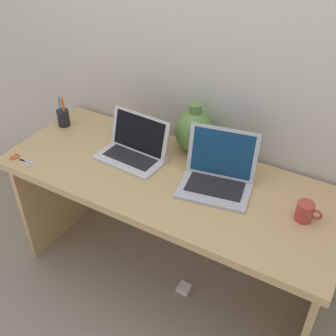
{
  "coord_description": "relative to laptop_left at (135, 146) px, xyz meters",
  "views": [
    {
      "loc": [
        0.77,
        -1.34,
        1.95
      ],
      "look_at": [
        0.0,
        0.0,
        0.8
      ],
      "focal_mm": 43.71,
      "sensor_mm": 36.0,
      "label": 1
    }
  ],
  "objects": [
    {
      "name": "ground_plane",
      "position": [
        0.23,
        -0.07,
        -0.81
      ],
      "size": [
        6.0,
        6.0,
        0.0
      ],
      "primitive_type": "plane",
      "color": "gray"
    },
    {
      "name": "back_wall",
      "position": [
        0.23,
        0.3,
        0.39
      ],
      "size": [
        4.4,
        0.04,
        2.4
      ],
      "primitive_type": "cube",
      "color": "beige",
      "rests_on": "ground"
    },
    {
      "name": "laptop_left",
      "position": [
        0.0,
        0.0,
        0.0
      ],
      "size": [
        0.35,
        0.24,
        0.21
      ],
      "color": "silver",
      "rests_on": "desk"
    },
    {
      "name": "pen_cup",
      "position": [
        -0.52,
        0.05,
        -0.0
      ],
      "size": [
        0.07,
        0.07,
        0.19
      ],
      "color": "black",
      "rests_on": "desk"
    },
    {
      "name": "coffee_mug",
      "position": [
        0.87,
        -0.04,
        -0.01
      ],
      "size": [
        0.11,
        0.07,
        0.09
      ],
      "color": "#B23D33",
      "rests_on": "desk"
    },
    {
      "name": "green_vase",
      "position": [
        0.23,
        0.2,
        0.06
      ],
      "size": [
        0.2,
        0.2,
        0.26
      ],
      "color": "#5B843D",
      "rests_on": "desk"
    },
    {
      "name": "desk",
      "position": [
        0.23,
        -0.07,
        -0.21
      ],
      "size": [
        1.66,
        0.66,
        0.75
      ],
      "color": "tan",
      "rests_on": "ground"
    },
    {
      "name": "laptop_right",
      "position": [
        0.45,
        0.01,
        0.01
      ],
      "size": [
        0.37,
        0.32,
        0.25
      ],
      "color": "#B2B2B7",
      "rests_on": "desk"
    },
    {
      "name": "power_brick",
      "position": [
        0.35,
        -0.09,
        -0.79
      ],
      "size": [
        0.07,
        0.07,
        0.03
      ],
      "primitive_type": "cube",
      "color": "white",
      "rests_on": "ground"
    },
    {
      "name": "scissors",
      "position": [
        -0.5,
        -0.32,
        -0.05
      ],
      "size": [
        0.15,
        0.05,
        0.01
      ],
      "color": "#B7B7BC",
      "rests_on": "desk"
    }
  ]
}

